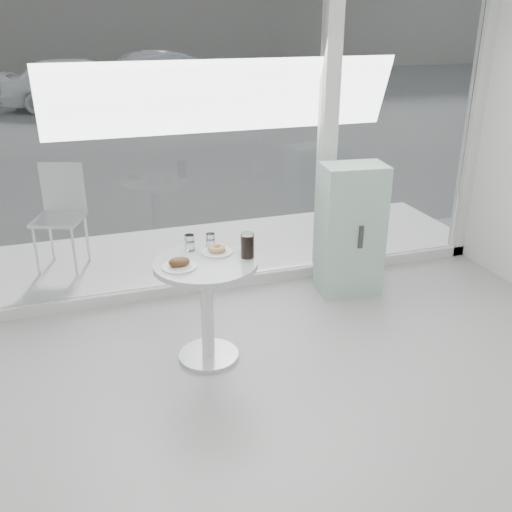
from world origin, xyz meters
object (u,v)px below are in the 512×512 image
object	(u,v)px
water_tumbler_a	(190,243)
patio_chair	(61,210)
car_silver	(173,77)
water_tumbler_b	(211,241)
plate_donut	(217,250)
cola_glass	(247,246)
plate_fritter	(180,263)
car_white	(82,82)
main_table	(206,290)
mint_cabinet	(351,230)

from	to	relation	value
water_tumbler_a	patio_chair	bearing A→B (deg)	116.63
car_silver	water_tumbler_b	size ratio (longest dim) A/B	39.82
plate_donut	cola_glass	bearing A→B (deg)	-38.19
plate_fritter	water_tumbler_b	world-z (taller)	water_tumbler_b
car_white	main_table	bearing A→B (deg)	-173.07
patio_chair	plate_fritter	xyz separation A→B (m)	(0.75, -2.03, 0.18)
main_table	cola_glass	world-z (taller)	cola_glass
car_white	car_silver	bearing A→B (deg)	-74.38
car_silver	patio_chair	bearing A→B (deg)	155.91
mint_cabinet	patio_chair	bearing A→B (deg)	158.96
mint_cabinet	car_silver	bearing A→B (deg)	93.60
car_white	plate_donut	bearing A→B (deg)	-172.54
patio_chair	water_tumbler_b	distance (m)	2.04
patio_chair	water_tumbler_b	xyz separation A→B (m)	(1.03, -1.75, 0.20)
mint_cabinet	car_silver	distance (m)	12.40
plate_donut	cola_glass	xyz separation A→B (m)	(0.18, -0.14, 0.07)
main_table	plate_donut	bearing A→B (deg)	46.14
car_white	water_tumbler_b	xyz separation A→B (m)	(0.34, -12.40, 0.13)
mint_cabinet	patio_chair	xyz separation A→B (m)	(-2.41, 1.29, 0.03)
plate_fritter	plate_donut	world-z (taller)	plate_fritter
plate_fritter	plate_donut	xyz separation A→B (m)	(0.30, 0.16, -0.01)
water_tumbler_a	cola_glass	world-z (taller)	cola_glass
plate_fritter	plate_donut	distance (m)	0.34
plate_donut	plate_fritter	bearing A→B (deg)	-151.54
main_table	water_tumbler_a	distance (m)	0.36
main_table	cola_glass	bearing A→B (deg)	-4.33
plate_fritter	water_tumbler_b	xyz separation A→B (m)	(0.28, 0.28, 0.02)
car_white	plate_donut	xyz separation A→B (m)	(0.35, -12.52, 0.11)
car_silver	plate_fritter	bearing A→B (deg)	161.42
main_table	water_tumbler_a	world-z (taller)	water_tumbler_a
car_white	plate_donut	size ratio (longest dim) A/B	18.30
water_tumbler_b	cola_glass	xyz separation A→B (m)	(0.20, -0.26, 0.04)
main_table	patio_chair	xyz separation A→B (m)	(-0.93, 1.99, 0.06)
patio_chair	car_white	size ratio (longest dim) A/B	0.25
car_silver	water_tumbler_a	world-z (taller)	car_silver
car_white	plate_fritter	bearing A→B (deg)	-173.91
car_white	plate_donut	world-z (taller)	car_white
car_silver	cola_glass	world-z (taller)	car_silver
water_tumbler_b	cola_glass	bearing A→B (deg)	-52.49
main_table	patio_chair	world-z (taller)	patio_chair
mint_cabinet	cola_glass	size ratio (longest dim) A/B	6.52
car_white	plate_fritter	xyz separation A→B (m)	(0.05, -12.68, 0.11)
water_tumbler_a	mint_cabinet	bearing A→B (deg)	16.71
car_silver	plate_donut	distance (m)	13.12
car_white	plate_donut	distance (m)	12.53
main_table	cola_glass	size ratio (longest dim) A/B	4.31
patio_chair	cola_glass	bearing A→B (deg)	-36.87
car_white	plate_fritter	world-z (taller)	car_white
mint_cabinet	cola_glass	world-z (taller)	mint_cabinet
patio_chair	water_tumbler_b	world-z (taller)	patio_chair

